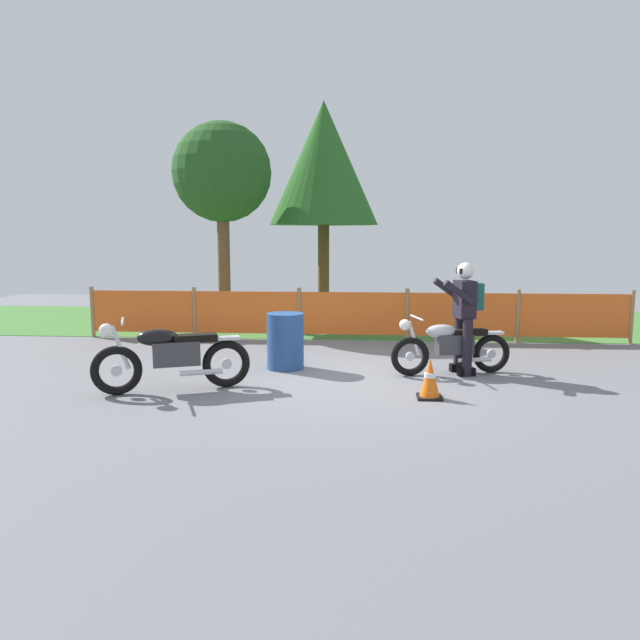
# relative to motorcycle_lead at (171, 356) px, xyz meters

# --- Properties ---
(ground) EXTENTS (24.00, 24.00, 0.02)m
(ground) POSITION_rel_motorcycle_lead_xyz_m (2.34, 0.90, -0.49)
(ground) COLOR slate
(grass_verge) EXTENTS (24.00, 5.11, 0.01)m
(grass_verge) POSITION_rel_motorcycle_lead_xyz_m (2.34, 6.71, -0.48)
(grass_verge) COLOR #427A33
(grass_verge) RESTS_ON ground
(barrier_fence) EXTENTS (10.79, 0.08, 1.05)m
(barrier_fence) POSITION_rel_motorcycle_lead_xyz_m (2.34, 4.16, 0.06)
(barrier_fence) COLOR #997547
(barrier_fence) RESTS_ON ground
(tree_leftmost) EXTENTS (2.23, 2.23, 4.60)m
(tree_leftmost) POSITION_rel_motorcycle_lead_xyz_m (-0.66, 5.90, 2.97)
(tree_leftmost) COLOR brown
(tree_leftmost) RESTS_ON ground
(tree_near_left) EXTENTS (2.66, 2.66, 5.29)m
(tree_near_left) POSITION_rel_motorcycle_lead_xyz_m (1.53, 7.23, 3.31)
(tree_near_left) COLOR brown
(tree_near_left) RESTS_ON ground
(motorcycle_lead) EXTENTS (2.00, 0.96, 1.00)m
(motorcycle_lead) POSITION_rel_motorcycle_lead_xyz_m (0.00, 0.00, 0.00)
(motorcycle_lead) COLOR black
(motorcycle_lead) RESTS_ON ground
(motorcycle_trailing) EXTENTS (1.85, 0.68, 0.89)m
(motorcycle_trailing) POSITION_rel_motorcycle_lead_xyz_m (3.88, 1.31, -0.05)
(motorcycle_trailing) COLOR black
(motorcycle_trailing) RESTS_ON ground
(rider_trailing) EXTENTS (0.75, 0.64, 1.69)m
(rider_trailing) POSITION_rel_motorcycle_lead_xyz_m (4.08, 1.36, 0.47)
(rider_trailing) COLOR black
(rider_trailing) RESTS_ON ground
(traffic_cone) EXTENTS (0.32, 0.32, 0.53)m
(traffic_cone) POSITION_rel_motorcycle_lead_xyz_m (3.43, -0.10, -0.22)
(traffic_cone) COLOR black
(traffic_cone) RESTS_ON ground
(spare_drum) EXTENTS (0.58, 0.58, 0.88)m
(spare_drum) POSITION_rel_motorcycle_lead_xyz_m (1.34, 1.51, -0.04)
(spare_drum) COLOR navy
(spare_drum) RESTS_ON ground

